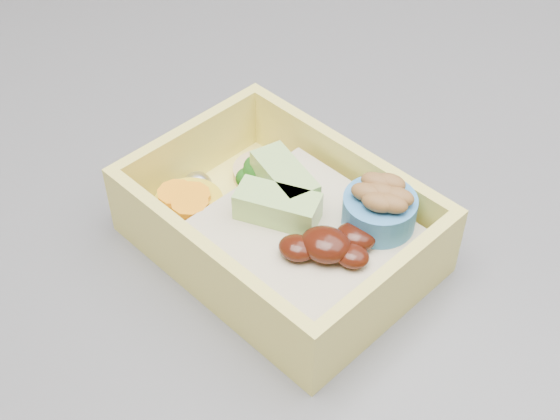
% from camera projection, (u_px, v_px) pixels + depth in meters
% --- Properties ---
extents(bento_box, '(0.20, 0.17, 0.06)m').
position_uv_depth(bento_box, '(289.00, 227.00, 0.44)').
color(bento_box, '#F3E364').
rests_on(bento_box, island).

